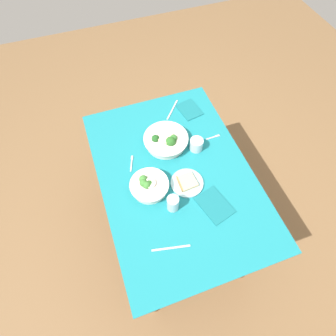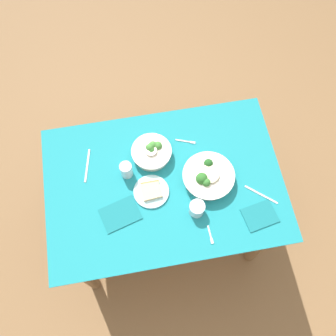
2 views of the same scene
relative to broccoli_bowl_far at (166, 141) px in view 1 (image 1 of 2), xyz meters
The scene contains 13 objects.
ground_plane 0.85m from the broccoli_bowl_far, ahead, with size 6.00×6.00×0.00m, color brown.
dining_table 0.29m from the broccoli_bowl_far, ahead, with size 1.27×0.87×0.78m.
broccoli_bowl_far is the anchor object (origin of this frame).
broccoli_bowl_near 0.33m from the broccoli_bowl_far, 35.95° to the right, with size 0.22×0.22×0.09m.
bread_side_plate 0.31m from the broccoli_bowl_far, ahead, with size 0.19×0.19×0.03m.
water_glass_center 0.43m from the broccoli_bowl_far, 14.41° to the right, with size 0.06×0.06×0.10m, color silver.
water_glass_side 0.19m from the broccoli_bowl_far, 60.09° to the left, with size 0.08×0.08×0.08m, color silver.
fork_by_far_bowl 0.31m from the broccoli_bowl_far, 80.46° to the left, with size 0.01×0.10×0.00m.
fork_by_near_bowl 0.25m from the broccoli_bowl_far, 74.70° to the right, with size 0.11×0.05×0.00m.
table_knife_left 0.65m from the broccoli_bowl_far, 17.06° to the right, with size 0.20×0.01×0.00m, color #B7B7BC.
table_knife_right 0.29m from the broccoli_bowl_far, 152.37° to the left, with size 0.19×0.01×0.00m, color #B7B7BC.
napkin_folded_upper 0.50m from the broccoli_bowl_far, 13.04° to the left, with size 0.19×0.14×0.01m, color #156870.
napkin_folded_lower 0.33m from the broccoli_bowl_far, 132.04° to the left, with size 0.17×0.13×0.01m, color #156870.
Camera 1 is at (0.77, -0.32, 2.17)m, focal length 29.75 mm.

